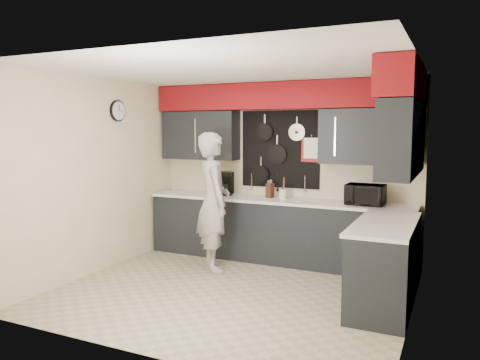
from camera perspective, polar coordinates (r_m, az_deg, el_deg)
The scene contains 10 objects.
ground at distance 5.74m, azimuth -0.92°, elevation -13.40°, with size 4.00×4.00×0.00m, color tan.
back_wall_assembly at distance 6.87m, azimuth 5.02°, elevation 6.91°, with size 4.00×0.36×2.60m.
right_wall_assembly at distance 5.14m, azimuth 19.41°, elevation 6.05°, with size 0.36×3.50×2.60m.
left_wall_assembly at distance 6.57m, azimuth -16.73°, elevation 0.79°, with size 0.05×3.50×2.60m.
base_cabinets at distance 6.44m, azimuth 7.49°, elevation -7.00°, with size 3.95×2.20×0.92m.
microwave at distance 6.45m, azimuth 15.02°, elevation -1.73°, with size 0.50×0.34×0.28m, color black.
knife_block at distance 6.89m, azimuth 3.67°, elevation -1.30°, with size 0.10×0.10×0.21m, color #351C10.
utensil_crock at distance 6.78m, azimuth 5.25°, elevation -1.71°, with size 0.11×0.11×0.14m, color white.
coffee_maker at distance 7.15m, azimuth -1.71°, elevation -0.35°, with size 0.26×0.29×0.36m.
person at distance 6.38m, azimuth -3.27°, elevation -2.65°, with size 0.69×0.45×1.88m, color #B1B1AE.
Camera 1 is at (2.37, -4.85, 1.93)m, focal length 35.00 mm.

